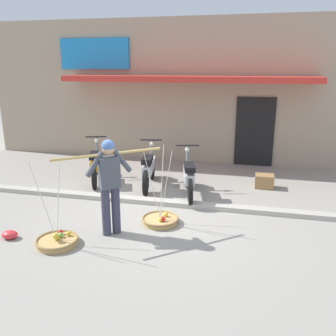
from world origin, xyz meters
name	(u,v)px	position (x,y,z in m)	size (l,w,h in m)	color
ground_plane	(155,218)	(0.00, 0.00, 0.00)	(90.00, 90.00, 0.00)	gray
sidewalk_curb	(164,202)	(0.00, 0.70, 0.05)	(20.00, 0.24, 0.10)	#AEA89C
fruit_vendor	(110,181)	(-0.57, -0.83, 0.98)	(1.48, 1.25, 1.70)	#38384C
fruit_basket_left_side	(160,220)	(0.16, -0.23, 0.07)	(0.71, 0.71, 1.45)	tan
fruit_basket_right_side	(57,241)	(-1.30, -1.44, 0.07)	(0.71, 0.71, 1.45)	tan
motorcycle_nearest_shop	(96,164)	(-2.06, 1.85, 0.45)	(0.75, 1.74, 1.09)	black
motorcycle_second_in_row	(149,169)	(-0.64, 1.76, 0.45)	(0.54, 1.81, 1.09)	black
motorcycle_third_in_row	(189,177)	(0.41, 1.34, 0.45)	(0.63, 1.79, 1.09)	black
storefront_building	(201,87)	(-0.13, 6.86, 2.10)	(13.00, 6.00, 4.20)	tan
plastic_litter_bag	(10,235)	(-2.21, -1.42, 0.07)	(0.28, 0.22, 0.14)	red
wooden_crate	(264,181)	(2.11, 2.34, 0.16)	(0.44, 0.36, 0.32)	olive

